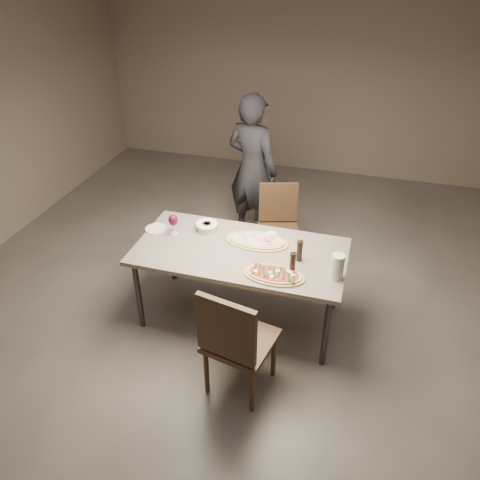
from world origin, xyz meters
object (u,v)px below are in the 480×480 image
(ham_pizza, at_px, (257,241))
(chair_near, at_px, (235,339))
(chair_far, at_px, (278,222))
(bread_basket, at_px, (207,225))
(pepper_mill_left, at_px, (300,250))
(diner, at_px, (252,169))
(carafe, at_px, (337,267))
(dining_table, at_px, (240,255))
(zucchini_pizza, at_px, (274,274))

(ham_pizza, relative_size, chair_near, 0.56)
(chair_near, xyz_separation_m, chair_far, (-0.07, 1.82, -0.06))
(bread_basket, bearing_deg, pepper_mill_left, -15.26)
(ham_pizza, height_order, pepper_mill_left, pepper_mill_left)
(chair_near, height_order, diner, diner)
(bread_basket, relative_size, pepper_mill_left, 0.96)
(carafe, bearing_deg, dining_table, 168.72)
(ham_pizza, distance_m, carafe, 0.80)
(zucchini_pizza, relative_size, ham_pizza, 0.89)
(dining_table, xyz_separation_m, ham_pizza, (0.11, 0.15, 0.07))
(dining_table, bearing_deg, zucchini_pizza, -37.85)
(dining_table, xyz_separation_m, chair_near, (0.21, -0.84, -0.13))
(carafe, xyz_separation_m, chair_near, (-0.62, -0.68, -0.30))
(dining_table, height_order, carafe, carafe)
(zucchini_pizza, bearing_deg, dining_table, 150.11)
(dining_table, distance_m, chair_far, 1.00)
(carafe, height_order, chair_near, chair_near)
(carafe, bearing_deg, chair_near, -132.63)
(ham_pizza, relative_size, bread_basket, 2.77)
(carafe, xyz_separation_m, diner, (-1.11, 1.60, -0.02))
(pepper_mill_left, height_order, diner, diner)
(carafe, bearing_deg, pepper_mill_left, 154.20)
(ham_pizza, height_order, chair_near, chair_near)
(pepper_mill_left, relative_size, chair_far, 0.24)
(zucchini_pizza, distance_m, bread_basket, 0.90)
(dining_table, height_order, chair_near, chair_near)
(bread_basket, distance_m, diner, 1.21)
(chair_far, bearing_deg, bread_basket, 38.26)
(diner, bearing_deg, carafe, 143.59)
(zucchini_pizza, xyz_separation_m, carafe, (0.47, 0.11, 0.09))
(zucchini_pizza, distance_m, chair_near, 0.62)
(pepper_mill_left, xyz_separation_m, carafe, (0.32, -0.15, 0.01))
(dining_table, distance_m, ham_pizza, 0.20)
(diner, bearing_deg, chair_near, 120.96)
(pepper_mill_left, xyz_separation_m, chair_far, (-0.38, 0.99, -0.35))
(carafe, bearing_deg, chair_far, 121.47)
(ham_pizza, bearing_deg, chair_far, 85.90)
(bread_basket, height_order, pepper_mill_left, pepper_mill_left)
(carafe, bearing_deg, diner, 124.60)
(zucchini_pizza, height_order, chair_far, chair_far)
(dining_table, bearing_deg, diner, 100.91)
(zucchini_pizza, xyz_separation_m, diner, (-0.64, 1.72, 0.07))
(bread_basket, xyz_separation_m, chair_far, (0.52, 0.74, -0.30))
(bread_basket, relative_size, chair_near, 0.20)
(dining_table, bearing_deg, ham_pizza, 55.09)
(zucchini_pizza, height_order, bread_basket, bread_basket)
(ham_pizza, xyz_separation_m, pepper_mill_left, (0.40, -0.16, 0.08))
(bread_basket, height_order, chair_far, chair_far)
(chair_near, distance_m, chair_far, 1.82)
(bread_basket, bearing_deg, diner, 84.93)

